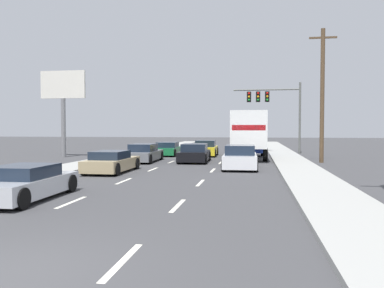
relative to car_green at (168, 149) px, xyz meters
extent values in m
plane|color=#3D3D3F|center=(3.37, -2.36, -0.52)|extent=(140.00, 140.00, 0.00)
cube|color=#9E9E99|center=(9.82, -7.36, -0.45)|extent=(2.40, 80.00, 0.14)
cube|color=#9E9E99|center=(-3.08, -7.36, -0.45)|extent=(2.40, 80.00, 0.14)
cube|color=silver|center=(1.67, -21.40, -0.52)|extent=(0.14, 2.00, 0.01)
cube|color=silver|center=(1.67, -16.40, -0.52)|extent=(0.14, 2.00, 0.01)
cube|color=silver|center=(1.67, -11.40, -0.52)|extent=(0.14, 2.00, 0.01)
cube|color=silver|center=(1.67, -6.40, -0.52)|extent=(0.14, 2.00, 0.01)
cube|color=silver|center=(1.67, -1.40, -0.52)|extent=(0.14, 2.00, 0.01)
cube|color=silver|center=(1.67, 3.60, -0.52)|extent=(0.14, 2.00, 0.01)
cube|color=silver|center=(1.67, 8.60, -0.52)|extent=(0.14, 2.00, 0.01)
cube|color=silver|center=(1.67, 13.60, -0.52)|extent=(0.14, 2.00, 0.01)
cube|color=silver|center=(1.67, 18.60, -0.52)|extent=(0.14, 2.00, 0.01)
cube|color=silver|center=(1.67, 23.60, -0.52)|extent=(0.14, 2.00, 0.01)
cube|color=silver|center=(5.07, -26.40, -0.52)|extent=(0.14, 2.00, 0.01)
cube|color=silver|center=(5.07, -21.40, -0.52)|extent=(0.14, 2.00, 0.01)
cube|color=silver|center=(5.07, -16.40, -0.52)|extent=(0.14, 2.00, 0.01)
cube|color=silver|center=(5.07, -11.40, -0.52)|extent=(0.14, 2.00, 0.01)
cube|color=silver|center=(5.07, -6.40, -0.52)|extent=(0.14, 2.00, 0.01)
cube|color=silver|center=(5.07, -1.40, -0.52)|extent=(0.14, 2.00, 0.01)
cube|color=silver|center=(5.07, 3.60, -0.52)|extent=(0.14, 2.00, 0.01)
cube|color=silver|center=(5.07, 8.60, -0.52)|extent=(0.14, 2.00, 0.01)
cube|color=silver|center=(5.07, 13.60, -0.52)|extent=(0.14, 2.00, 0.01)
cube|color=silver|center=(5.07, 18.60, -0.52)|extent=(0.14, 2.00, 0.01)
cube|color=silver|center=(5.07, 23.60, -0.52)|extent=(0.14, 2.00, 0.01)
cube|color=#196B38|center=(0.00, 0.05, -0.11)|extent=(1.93, 4.64, 0.55)
cube|color=#192333|center=(0.00, -0.16, 0.39)|extent=(1.67, 2.03, 0.45)
cylinder|color=black|center=(-0.90, 1.79, -0.20)|extent=(0.23, 0.64, 0.64)
cylinder|color=black|center=(0.84, 1.81, -0.20)|extent=(0.23, 0.64, 0.64)
cylinder|color=black|center=(-0.84, -1.72, -0.20)|extent=(0.23, 0.64, 0.64)
cylinder|color=black|center=(0.90, -1.69, -0.20)|extent=(0.23, 0.64, 0.64)
cube|color=slate|center=(-0.24, -6.47, -0.09)|extent=(1.87, 4.74, 0.60)
cube|color=#192333|center=(-0.24, -6.73, 0.47)|extent=(1.60, 2.38, 0.52)
cylinder|color=black|center=(-1.10, -4.69, -0.20)|extent=(0.24, 0.65, 0.64)
cylinder|color=black|center=(0.53, -4.65, -0.20)|extent=(0.24, 0.65, 0.64)
cylinder|color=black|center=(-1.01, -8.28, -0.20)|extent=(0.24, 0.65, 0.64)
cylinder|color=black|center=(0.62, -8.24, -0.20)|extent=(0.24, 0.65, 0.64)
cube|color=tan|center=(-0.13, -13.05, -0.09)|extent=(1.80, 4.34, 0.58)
cube|color=#192333|center=(-0.13, -13.31, 0.41)|extent=(1.58, 2.12, 0.42)
cylinder|color=black|center=(-0.95, -11.43, -0.20)|extent=(0.22, 0.64, 0.64)
cylinder|color=black|center=(0.71, -11.43, -0.20)|extent=(0.22, 0.64, 0.64)
cylinder|color=black|center=(-0.96, -14.67, -0.20)|extent=(0.22, 0.64, 0.64)
cylinder|color=black|center=(0.70, -14.67, -0.20)|extent=(0.22, 0.64, 0.64)
cube|color=#B7BABF|center=(-0.07, -21.14, -0.10)|extent=(1.90, 4.30, 0.57)
cube|color=#192333|center=(-0.07, -21.16, 0.39)|extent=(1.63, 2.10, 0.41)
cylinder|color=black|center=(-0.94, -19.58, -0.20)|extent=(0.23, 0.64, 0.64)
cylinder|color=black|center=(0.73, -19.54, -0.20)|extent=(0.23, 0.64, 0.64)
cylinder|color=black|center=(0.81, -22.71, -0.20)|extent=(0.23, 0.64, 0.64)
cube|color=yellow|center=(3.28, -0.08, -0.06)|extent=(1.91, 4.18, 0.64)
cube|color=#192333|center=(3.29, -0.28, 0.53)|extent=(1.63, 1.81, 0.53)
cylinder|color=black|center=(2.40, 1.42, -0.20)|extent=(0.24, 0.65, 0.64)
cylinder|color=black|center=(4.08, 1.46, -0.20)|extent=(0.24, 0.65, 0.64)
cylinder|color=black|center=(2.49, -1.62, -0.20)|extent=(0.24, 0.65, 0.64)
cylinder|color=black|center=(4.17, -1.57, -0.20)|extent=(0.24, 0.65, 0.64)
cube|color=black|center=(3.27, -6.24, -0.07)|extent=(1.99, 4.22, 0.62)
cube|color=#192333|center=(3.27, -6.24, 0.49)|extent=(1.70, 2.11, 0.50)
cylinder|color=black|center=(2.35, -4.73, -0.20)|extent=(0.24, 0.65, 0.64)
cylinder|color=black|center=(4.09, -4.68, -0.20)|extent=(0.24, 0.65, 0.64)
cylinder|color=black|center=(2.44, -7.80, -0.20)|extent=(0.24, 0.65, 0.64)
cylinder|color=black|center=(4.19, -7.75, -0.20)|extent=(0.24, 0.65, 0.64)
cube|color=white|center=(6.90, -3.81, 1.71)|extent=(2.54, 6.11, 2.57)
cube|color=red|center=(6.95, -6.83, 1.84)|extent=(2.20, 0.07, 0.36)
cube|color=#1E389E|center=(6.84, 0.26, 0.91)|extent=(2.38, 2.11, 2.27)
cylinder|color=black|center=(5.67, 0.25, -0.04)|extent=(0.31, 0.96, 0.96)
cylinder|color=black|center=(8.01, 0.28, -0.04)|extent=(0.31, 0.96, 0.96)
cylinder|color=black|center=(5.75, -5.04, -0.04)|extent=(0.31, 0.96, 0.96)
cylinder|color=black|center=(8.10, -5.01, -0.04)|extent=(0.31, 0.96, 0.96)
cube|color=white|center=(6.52, -10.19, -0.04)|extent=(1.93, 4.44, 0.70)
cube|color=#192333|center=(6.53, -10.46, 0.58)|extent=(1.66, 2.23, 0.53)
cylinder|color=black|center=(5.63, -8.55, -0.20)|extent=(0.23, 0.64, 0.64)
cylinder|color=black|center=(7.35, -8.52, -0.20)|extent=(0.23, 0.64, 0.64)
cylinder|color=black|center=(5.69, -11.85, -0.20)|extent=(0.23, 0.64, 0.64)
cylinder|color=black|center=(7.42, -11.82, -0.20)|extent=(0.23, 0.64, 0.64)
cylinder|color=#595B56|center=(11.44, 4.35, 2.74)|extent=(0.20, 0.20, 6.53)
cylinder|color=#595B56|center=(8.40, 4.35, 5.38)|extent=(6.08, 0.14, 0.14)
cube|color=black|center=(8.48, 4.35, 4.73)|extent=(0.40, 0.56, 0.95)
sphere|color=red|center=(8.48, 4.04, 5.03)|extent=(0.20, 0.20, 0.20)
sphere|color=orange|center=(8.48, 4.04, 4.73)|extent=(0.20, 0.20, 0.20)
sphere|color=green|center=(8.48, 4.04, 4.43)|extent=(0.20, 0.20, 0.20)
cube|color=black|center=(7.64, 4.35, 4.73)|extent=(0.40, 0.56, 0.95)
sphere|color=red|center=(7.64, 4.04, 5.03)|extent=(0.20, 0.20, 0.20)
sphere|color=orange|center=(7.64, 4.04, 4.73)|extent=(0.20, 0.20, 0.20)
sphere|color=green|center=(7.64, 4.04, 4.43)|extent=(0.20, 0.20, 0.20)
cube|color=black|center=(6.81, 4.35, 4.73)|extent=(0.40, 0.56, 0.95)
sphere|color=red|center=(6.81, 4.04, 5.03)|extent=(0.20, 0.20, 0.20)
sphere|color=orange|center=(6.81, 4.04, 4.73)|extent=(0.20, 0.20, 0.20)
sphere|color=green|center=(6.81, 4.04, 4.43)|extent=(0.20, 0.20, 0.20)
cylinder|color=brown|center=(11.82, -5.36, 3.97)|extent=(0.28, 0.28, 8.98)
cube|color=brown|center=(11.82, -5.36, 7.86)|extent=(1.80, 0.12, 0.12)
cylinder|color=slate|center=(-7.87, -3.27, 1.84)|extent=(0.36, 0.36, 4.73)
cube|color=silver|center=(-7.87, -3.27, 5.30)|extent=(3.74, 0.20, 2.21)
camera|label=1|loc=(7.33, -32.89, 1.80)|focal=36.77mm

